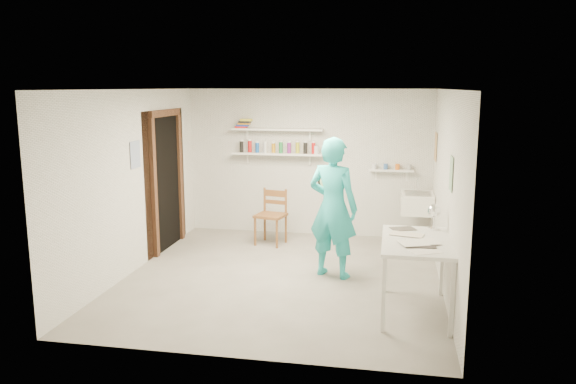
% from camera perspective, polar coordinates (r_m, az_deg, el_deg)
% --- Properties ---
extents(floor, '(4.00, 4.50, 0.02)m').
position_cam_1_polar(floor, '(7.37, -0.57, -8.70)').
color(floor, slate).
rests_on(floor, ground).
extents(ceiling, '(4.00, 4.50, 0.02)m').
position_cam_1_polar(ceiling, '(6.95, -0.61, 10.47)').
color(ceiling, silver).
rests_on(ceiling, wall_back).
extents(wall_back, '(4.00, 0.02, 2.40)m').
position_cam_1_polar(wall_back, '(9.26, 2.10, 3.01)').
color(wall_back, silver).
rests_on(wall_back, ground).
extents(wall_front, '(4.00, 0.02, 2.40)m').
position_cam_1_polar(wall_front, '(4.91, -5.67, -3.93)').
color(wall_front, silver).
rests_on(wall_front, ground).
extents(wall_left, '(0.02, 4.50, 2.40)m').
position_cam_1_polar(wall_left, '(7.70, -15.43, 1.06)').
color(wall_left, silver).
rests_on(wall_left, ground).
extents(wall_right, '(0.02, 4.50, 2.40)m').
position_cam_1_polar(wall_right, '(6.97, 15.85, 0.06)').
color(wall_right, silver).
rests_on(wall_right, ground).
extents(doorway_recess, '(0.02, 0.90, 2.00)m').
position_cam_1_polar(doorway_recess, '(8.67, -12.24, 0.90)').
color(doorway_recess, black).
rests_on(doorway_recess, wall_left).
extents(corridor_box, '(1.40, 1.50, 2.10)m').
position_cam_1_polar(corridor_box, '(8.96, -16.45, 1.34)').
color(corridor_box, brown).
rests_on(corridor_box, ground).
extents(door_lintel, '(0.06, 1.05, 0.10)m').
position_cam_1_polar(door_lintel, '(8.55, -12.40, 7.85)').
color(door_lintel, brown).
rests_on(door_lintel, wall_left).
extents(door_jamb_near, '(0.06, 0.10, 2.00)m').
position_cam_1_polar(door_jamb_near, '(8.21, -13.45, 0.31)').
color(door_jamb_near, brown).
rests_on(door_jamb_near, ground).
extents(door_jamb_far, '(0.06, 0.10, 2.00)m').
position_cam_1_polar(door_jamb_far, '(9.12, -10.92, 1.42)').
color(door_jamb_far, brown).
rests_on(door_jamb_far, ground).
extents(shelf_lower, '(1.50, 0.22, 0.03)m').
position_cam_1_polar(shelf_lower, '(9.21, -1.10, 3.90)').
color(shelf_lower, white).
rests_on(shelf_lower, wall_back).
extents(shelf_upper, '(1.50, 0.22, 0.03)m').
position_cam_1_polar(shelf_upper, '(9.17, -1.11, 6.39)').
color(shelf_upper, white).
rests_on(shelf_upper, wall_back).
extents(ledge_shelf, '(0.70, 0.14, 0.03)m').
position_cam_1_polar(ledge_shelf, '(9.09, 10.47, 2.18)').
color(ledge_shelf, white).
rests_on(ledge_shelf, wall_back).
extents(poster_left, '(0.01, 0.28, 0.36)m').
position_cam_1_polar(poster_left, '(7.69, -15.25, 3.69)').
color(poster_left, '#334C7F').
rests_on(poster_left, wall_left).
extents(poster_right_a, '(0.01, 0.34, 0.42)m').
position_cam_1_polar(poster_right_a, '(8.69, 14.77, 4.48)').
color(poster_right_a, '#995933').
rests_on(poster_right_a, wall_right).
extents(poster_right_b, '(0.01, 0.30, 0.38)m').
position_cam_1_polar(poster_right_b, '(6.38, 16.23, 1.82)').
color(poster_right_b, '#3F724C').
rests_on(poster_right_b, wall_right).
extents(belfast_sink, '(0.48, 0.60, 0.30)m').
position_cam_1_polar(belfast_sink, '(8.71, 12.99, -1.10)').
color(belfast_sink, white).
rests_on(belfast_sink, wall_right).
extents(man, '(0.77, 0.63, 1.82)m').
position_cam_1_polar(man, '(7.20, 4.59, -1.60)').
color(man, '#26BDC1').
rests_on(man, ground).
extents(wall_clock, '(0.32, 0.14, 0.33)m').
position_cam_1_polar(wall_clock, '(7.35, 4.23, 1.07)').
color(wall_clock, '#C8C188').
rests_on(wall_clock, man).
extents(wooden_chair, '(0.51, 0.49, 0.92)m').
position_cam_1_polar(wooden_chair, '(8.74, -1.78, -2.40)').
color(wooden_chair, brown).
rests_on(wooden_chair, ground).
extents(work_table, '(0.74, 1.23, 0.82)m').
position_cam_1_polar(work_table, '(6.30, 12.81, -8.36)').
color(work_table, silver).
rests_on(work_table, ground).
extents(desk_lamp, '(0.15, 0.15, 0.15)m').
position_cam_1_polar(desk_lamp, '(6.62, 14.63, -1.86)').
color(desk_lamp, white).
rests_on(desk_lamp, work_table).
extents(spray_cans, '(1.32, 0.06, 0.17)m').
position_cam_1_polar(spray_cans, '(9.19, -1.10, 4.52)').
color(spray_cans, black).
rests_on(spray_cans, shelf_lower).
extents(book_stack, '(0.26, 0.14, 0.14)m').
position_cam_1_polar(book_stack, '(9.29, -4.52, 6.94)').
color(book_stack, red).
rests_on(book_stack, shelf_upper).
extents(ledge_pots, '(0.48, 0.07, 0.09)m').
position_cam_1_polar(ledge_pots, '(9.08, 10.48, 2.55)').
color(ledge_pots, silver).
rests_on(ledge_pots, ledge_shelf).
extents(papers, '(0.30, 0.22, 0.02)m').
position_cam_1_polar(papers, '(6.18, 12.97, -4.66)').
color(papers, silver).
rests_on(papers, work_table).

